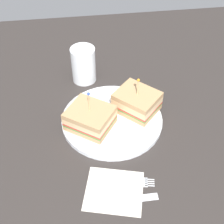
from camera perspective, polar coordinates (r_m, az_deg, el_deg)
ground_plane at (r=77.34cm, az=0.00°, el=-2.22°), size 107.39×107.39×2.00cm
plate at (r=76.19cm, az=0.00°, el=-1.39°), size 24.08×24.08×1.19cm
sandwich_half_front at (r=76.40cm, az=4.49°, el=1.87°), size 12.58×12.53×9.48cm
sandwich_half_back at (r=72.56cm, az=-3.96°, el=-1.07°), size 12.85×12.54×10.09cm
drink_glass at (r=86.54cm, az=-5.12°, el=8.15°), size 6.53×6.53×9.81cm
napkin at (r=64.76cm, az=0.38°, el=-13.97°), size 13.56×12.76×0.15cm
fork at (r=65.92cm, az=3.70°, el=-12.35°), size 11.56×3.40×0.35cm
knife at (r=63.81cm, az=3.51°, el=-15.35°), size 11.86×1.55×0.35cm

